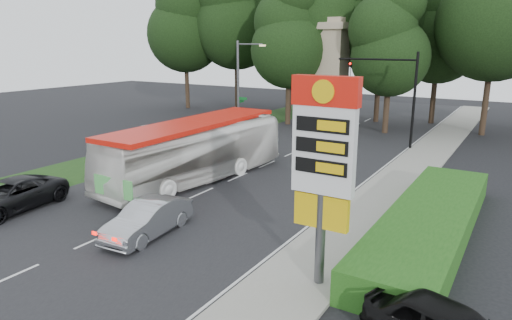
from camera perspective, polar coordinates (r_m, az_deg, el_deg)
The scene contains 19 objects.
ground at distance 19.64m, azimuth -20.63°, elevation -9.91°, with size 120.00×120.00×0.00m, color black.
road_surface at distance 28.05m, azimuth -1.18°, elevation -1.68°, with size 14.00×80.00×0.02m, color black.
sidewalk_right at distance 24.73m, azimuth 15.73°, elevation -4.35°, with size 3.00×80.00×0.12m, color gray.
grass_verge_left at distance 38.23m, azimuth -8.38°, elevation 2.51°, with size 5.00×50.00×0.02m, color #193814.
hedge at distance 20.27m, azimuth 20.88°, elevation -7.33°, with size 3.00×14.00×1.20m, color #1D4E14.
gas_station_pylon at distance 14.17m, azimuth 8.43°, elevation 0.66°, with size 2.10×0.45×6.85m.
traffic_signal_mast at distance 35.96m, azimuth 17.22°, elevation 8.80°, with size 6.10×0.35×7.20m.
streetlight_signs at distance 39.30m, azimuth -1.98°, elevation 9.51°, with size 2.75×0.98×8.00m.
monument at distance 44.02m, azimuth 9.42°, elevation 10.72°, with size 3.00×3.00×10.05m.
tree_far_west at distance 57.03m, azimuth -8.91°, elevation 17.14°, with size 8.96×8.96×17.60m.
tree_west_mid at distance 55.10m, azimuth -2.50°, elevation 18.44°, with size 9.80×9.80×19.25m.
tree_west_near at distance 53.69m, azimuth 4.33°, elevation 16.74°, with size 8.40×8.40×16.50m.
tree_center_right at distance 47.78m, azimuth 15.60°, elevation 17.78°, with size 9.24×9.24×18.15m.
tree_east_near at distance 48.51m, azimuth 22.07°, elevation 15.63°, with size 8.12×8.12×15.95m.
tree_monument_left at distance 44.71m, azimuth 4.18°, elevation 15.51°, with size 7.28×7.28×14.30m.
tree_monument_right at distance 41.70m, azimuth 16.54°, elevation 14.14°, with size 6.72×6.72×13.20m.
transit_bus at distance 26.45m, azimuth -7.59°, elevation 1.07°, with size 2.92×12.49×3.48m, color white.
sedan_silver at distance 19.53m, azimuth -13.38°, elevation -7.17°, with size 1.54×4.43×1.46m, color #A8AAB0.
suv_charcoal at distance 24.70m, azimuth -28.38°, elevation -3.93°, with size 2.47×5.37×1.49m, color black.
Camera 1 is at (14.51, -10.72, 7.77)m, focal length 32.00 mm.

